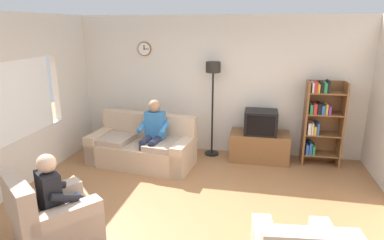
# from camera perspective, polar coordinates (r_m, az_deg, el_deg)

# --- Properties ---
(ground_plane) EXTENTS (12.00, 12.00, 0.00)m
(ground_plane) POSITION_cam_1_polar(r_m,az_deg,el_deg) (4.60, -0.22, -16.81)
(ground_plane) COLOR #9E6B42
(back_wall_assembly) EXTENTS (6.20, 0.17, 2.70)m
(back_wall_assembly) POSITION_cam_1_polar(r_m,az_deg,el_deg) (6.59, 4.47, 6.01)
(back_wall_assembly) COLOR silver
(back_wall_assembly) RESTS_ON ground_plane
(couch) EXTENTS (1.99, 1.11, 0.90)m
(couch) POSITION_cam_1_polar(r_m,az_deg,el_deg) (6.19, -8.59, -4.78)
(couch) COLOR tan
(couch) RESTS_ON ground_plane
(tv_stand) EXTENTS (1.10, 0.56, 0.54)m
(tv_stand) POSITION_cam_1_polar(r_m,az_deg,el_deg) (6.43, 11.59, -4.51)
(tv_stand) COLOR brown
(tv_stand) RESTS_ON ground_plane
(tv) EXTENTS (0.60, 0.49, 0.44)m
(tv) POSITION_cam_1_polar(r_m,az_deg,el_deg) (6.26, 11.84, -0.36)
(tv) COLOR black
(tv) RESTS_ON tv_stand
(bookshelf) EXTENTS (0.68, 0.36, 1.58)m
(bookshelf) POSITION_cam_1_polar(r_m,az_deg,el_deg) (6.43, 21.41, 0.05)
(bookshelf) COLOR brown
(bookshelf) RESTS_ON ground_plane
(floor_lamp) EXTENTS (0.28, 0.28, 1.85)m
(floor_lamp) POSITION_cam_1_polar(r_m,az_deg,el_deg) (6.28, 3.65, 6.44)
(floor_lamp) COLOR black
(floor_lamp) RESTS_ON ground_plane
(armchair_near_window) EXTENTS (1.17, 1.19, 0.90)m
(armchair_near_window) POSITION_cam_1_polar(r_m,az_deg,el_deg) (4.37, -22.95, -15.69)
(armchair_near_window) COLOR tan
(armchair_near_window) RESTS_ON ground_plane
(person_on_couch) EXTENTS (0.55, 0.57, 1.24)m
(person_on_couch) POSITION_cam_1_polar(r_m,az_deg,el_deg) (5.89, -6.80, -1.84)
(person_on_couch) COLOR #3372B2
(person_on_couch) RESTS_ON ground_plane
(person_in_left_armchair) EXTENTS (0.62, 0.64, 1.12)m
(person_in_left_armchair) POSITION_cam_1_polar(r_m,az_deg,el_deg) (4.24, -22.25, -11.74)
(person_in_left_armchair) COLOR black
(person_in_left_armchair) RESTS_ON ground_plane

